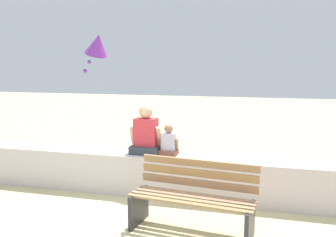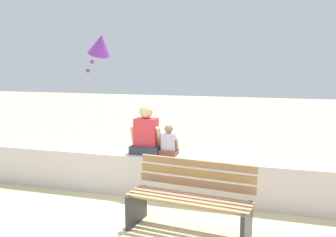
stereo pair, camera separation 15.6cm
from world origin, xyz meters
TOP-DOWN VIEW (x-y plane):
  - ground_plane at (0.00, 0.00)m, footprint 40.00×40.00m
  - seawall_ledge at (0.00, 1.33)m, footprint 6.91×0.55m
  - park_bench at (0.45, 0.18)m, footprint 1.65×0.79m
  - person_adult at (-0.58, 1.36)m, footprint 0.53×0.39m
  - person_child at (-0.19, 1.36)m, footprint 0.33×0.24m
  - kite_purple at (-2.10, 2.80)m, footprint 0.77×0.74m

SIDE VIEW (x-z plane):
  - ground_plane at x=0.00m, z-range 0.00..0.00m
  - seawall_ledge at x=0.00m, z-range 0.00..0.67m
  - park_bench at x=0.45m, z-range -0.03..0.86m
  - person_child at x=-0.19m, z-range 0.62..1.12m
  - person_adult at x=-0.58m, z-range 0.58..1.39m
  - kite_purple at x=-2.10m, z-range 2.10..2.97m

